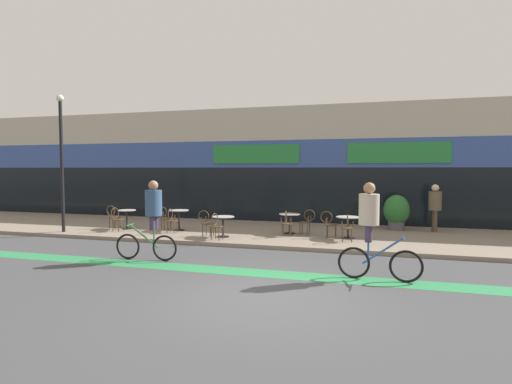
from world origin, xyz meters
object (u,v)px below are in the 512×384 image
at_px(bistro_table_1, 179,216).
at_px(cafe_chair_4_near, 347,226).
at_px(bistro_table_4, 348,223).
at_px(pedestrian_near_end, 435,204).
at_px(lamp_post, 62,153).
at_px(cafe_chair_0_side, 113,215).
at_px(bistro_table_0, 127,215).
at_px(cafe_chair_4_side, 329,223).
at_px(cafe_chair_1_side, 164,216).
at_px(bistro_table_2, 223,222).
at_px(cafe_chair_2_near, 216,224).
at_px(bistro_table_3, 290,219).
at_px(cafe_chair_2_side, 206,221).
at_px(cafe_chair_3_near, 286,222).
at_px(planter_pot, 396,212).
at_px(cafe_chair_3_side, 307,220).
at_px(cyclist_0, 372,224).
at_px(cafe_chair_0_near, 117,218).
at_px(cyclist_1, 152,214).
at_px(cafe_chair_1_near, 171,219).

relative_size(bistro_table_1, cafe_chair_4_near, 0.86).
height_order(bistro_table_4, pedestrian_near_end, pedestrian_near_end).
relative_size(bistro_table_1, lamp_post, 0.15).
bearing_deg(lamp_post, cafe_chair_0_side, 44.94).
bearing_deg(bistro_table_0, cafe_chair_4_side, 1.18).
distance_m(bistro_table_4, cafe_chair_1_side, 6.90).
xyz_separation_m(bistro_table_2, cafe_chair_2_near, (-0.01, -0.63, 0.00)).
xyz_separation_m(bistro_table_3, cafe_chair_4_near, (2.09, -1.08, -0.00)).
distance_m(bistro_table_3, pedestrian_near_end, 5.48).
bearing_deg(cafe_chair_2_side, cafe_chair_3_near, 16.16).
distance_m(cafe_chair_2_near, planter_pot, 7.06).
xyz_separation_m(bistro_table_3, pedestrian_near_end, (5.11, 1.93, 0.53)).
distance_m(cafe_chair_3_near, cafe_chair_3_side, 0.87).
distance_m(bistro_table_0, cafe_chair_1_side, 1.51).
bearing_deg(planter_pot, bistro_table_2, -150.31).
relative_size(cafe_chair_2_near, planter_pot, 0.67).
bearing_deg(cyclist_0, cafe_chair_3_near, 125.39).
relative_size(bistro_table_0, cafe_chair_2_near, 0.83).
bearing_deg(bistro_table_3, planter_pot, 28.20).
relative_size(cafe_chair_0_near, lamp_post, 0.18).
distance_m(bistro_table_4, cyclist_1, 6.49).
bearing_deg(bistro_table_1, cafe_chair_1_side, -179.27).
bearing_deg(cafe_chair_3_side, bistro_table_3, 6.70).
distance_m(cafe_chair_1_near, cyclist_1, 3.89).
bearing_deg(cafe_chair_3_side, cafe_chair_2_side, 28.93).
bearing_deg(cafe_chair_2_near, bistro_table_1, 61.29).
height_order(cafe_chair_0_side, cyclist_0, cyclist_0).
xyz_separation_m(bistro_table_4, cafe_chair_2_side, (-4.78, -0.85, -0.02)).
xyz_separation_m(cafe_chair_4_near, cyclist_0, (0.72, -3.91, 0.61)).
distance_m(cafe_chair_1_near, cafe_chair_3_near, 4.21).
bearing_deg(pedestrian_near_end, cafe_chair_1_near, -164.65).
distance_m(bistro_table_0, planter_pot, 10.42).
xyz_separation_m(lamp_post, pedestrian_near_end, (13.30, 3.78, -1.88)).
height_order(bistro_table_2, bistro_table_4, bistro_table_4).
xyz_separation_m(bistro_table_0, planter_pot, (10.08, 2.64, 0.17)).
bearing_deg(cafe_chair_0_near, lamp_post, 116.71).
xyz_separation_m(cafe_chair_2_near, cafe_chair_3_near, (2.08, 1.31, 0.00)).
xyz_separation_m(cafe_chair_4_side, lamp_post, (-9.64, -1.40, 2.41)).
bearing_deg(bistro_table_4, bistro_table_2, -168.39).
distance_m(bistro_table_0, cafe_chair_1_near, 2.17).
relative_size(cafe_chair_2_near, cafe_chair_4_near, 1.00).
bearing_deg(cafe_chair_3_side, planter_pot, -139.52).
xyz_separation_m(cafe_chair_2_near, cafe_chair_4_near, (4.17, 0.85, 0.00)).
bearing_deg(cafe_chair_4_near, cafe_chair_2_side, 87.27).
bearing_deg(cafe_chair_0_side, cafe_chair_3_side, 7.41).
xyz_separation_m(bistro_table_3, cafe_chair_2_side, (-2.70, -1.31, -0.00)).
distance_m(bistro_table_3, cafe_chair_3_near, 0.63).
bearing_deg(cafe_chair_1_near, cafe_chair_3_side, -83.04).
bearing_deg(cafe_chair_0_near, bistro_table_4, -76.28).
height_order(bistro_table_4, cyclist_0, cyclist_0).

